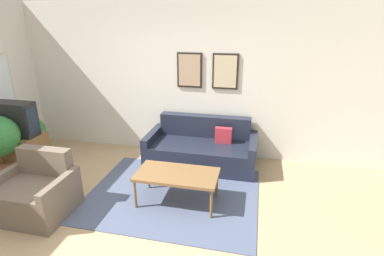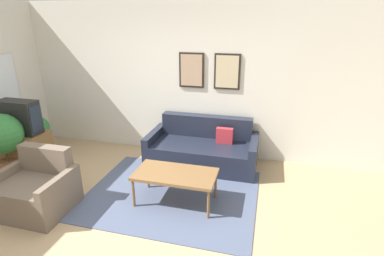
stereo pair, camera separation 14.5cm
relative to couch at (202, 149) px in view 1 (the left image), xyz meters
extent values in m
plane|color=tan|center=(-0.67, -1.98, -0.27)|extent=(16.00, 16.00, 0.00)
cube|color=#4C5670|center=(-0.21, -1.08, -0.27)|extent=(2.40, 1.93, 0.01)
cube|color=silver|center=(-0.67, 0.47, 1.08)|extent=(8.00, 0.06, 2.70)
cube|color=black|center=(-0.31, 0.42, 1.28)|extent=(0.44, 0.03, 0.60)
cube|color=tan|center=(-0.31, 0.41, 1.28)|extent=(0.38, 0.01, 0.54)
cube|color=black|center=(0.31, 0.42, 1.28)|extent=(0.44, 0.03, 0.60)
cube|color=#CCB78E|center=(0.31, 0.41, 1.28)|extent=(0.38, 0.01, 0.54)
cube|color=#1E2333|center=(0.00, -0.05, -0.07)|extent=(1.60, 0.90, 0.40)
cube|color=#1E2333|center=(0.00, 0.30, 0.32)|extent=(1.60, 0.20, 0.38)
cube|color=#1E2333|center=(-0.87, -0.05, 0.00)|extent=(0.12, 0.90, 0.54)
cube|color=#1E2333|center=(0.86, -0.05, 0.00)|extent=(0.12, 0.90, 0.54)
cube|color=#B22D38|center=(0.36, 0.06, 0.26)|extent=(0.28, 0.10, 0.28)
cube|color=brown|center=(-0.10, -1.24, 0.16)|extent=(1.10, 0.58, 0.04)
cylinder|color=brown|center=(-0.61, -1.49, -0.07)|extent=(0.04, 0.04, 0.41)
cylinder|color=brown|center=(0.41, -1.49, -0.07)|extent=(0.04, 0.04, 0.41)
cylinder|color=brown|center=(-0.61, -1.00, -0.07)|extent=(0.04, 0.04, 0.41)
cylinder|color=brown|center=(0.41, -1.00, -0.07)|extent=(0.04, 0.04, 0.41)
cube|color=brown|center=(-2.87, -0.87, 0.04)|extent=(0.73, 0.51, 0.62)
cube|color=black|center=(-2.87, -0.87, 0.62)|extent=(0.66, 0.28, 0.55)
cube|color=#192333|center=(-2.54, -0.87, 0.62)|extent=(0.01, 0.23, 0.43)
cube|color=#6B5B4C|center=(-1.82, -1.89, -0.06)|extent=(0.73, 0.76, 0.43)
cube|color=#6B5B4C|center=(-1.82, -1.59, 0.34)|extent=(0.73, 0.16, 0.37)
cube|color=#6B5B4C|center=(-2.23, -1.89, 0.00)|extent=(0.09, 0.76, 0.55)
cube|color=#6B5B4C|center=(-1.41, -1.89, 0.00)|extent=(0.09, 0.76, 0.55)
cylinder|color=#935638|center=(-2.89, -1.23, -0.14)|extent=(0.31, 0.31, 0.27)
cylinder|color=#51381E|center=(-2.89, -1.23, 0.09)|extent=(0.04, 0.04, 0.19)
cylinder|color=beige|center=(-3.09, -0.31, -0.20)|extent=(0.27, 0.27, 0.14)
cylinder|color=#51381E|center=(-3.09, -0.31, -0.06)|extent=(0.04, 0.04, 0.14)
sphere|color=#337A38|center=(-3.09, -0.31, 0.20)|extent=(0.45, 0.45, 0.45)
camera|label=1|loc=(0.87, -4.65, 2.12)|focal=28.00mm
camera|label=2|loc=(1.01, -4.62, 2.12)|focal=28.00mm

